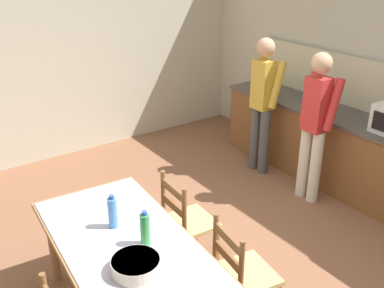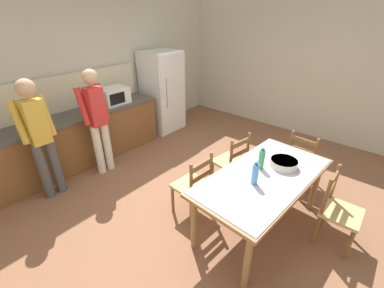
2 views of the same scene
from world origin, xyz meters
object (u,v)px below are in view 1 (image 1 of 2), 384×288
Objects in this scene: dining_table at (127,252)px; person_at_counter at (315,120)px; bottle_near_centre at (113,212)px; chair_side_far_right at (242,275)px; bottle_off_centre at (145,229)px; serving_bowl at (136,264)px; person_at_sink at (263,99)px; chair_side_far_left at (187,222)px.

person_at_counter is (-0.52, 2.58, 0.27)m from dining_table.
bottle_near_centre is at bearing 175.99° from dining_table.
bottle_near_centre is 0.30× the size of chair_side_far_right.
bottle_off_centre is 0.30× the size of chair_side_far_right.
serving_bowl is at bearing -16.02° from dining_table.
person_at_counter is at bearing 101.44° from dining_table.
dining_table is at bearing -152.30° from person_at_sink.
chair_side_far_left is (-0.45, 0.66, -0.45)m from bottle_off_centre.
bottle_off_centre is 0.16× the size of person_at_counter.
serving_bowl is at bearing -162.67° from person_at_counter.
bottle_near_centre is 0.84× the size of serving_bowl.
chair_side_far_left is at bearing -174.67° from person_at_counter.
bottle_off_centre is 0.30m from serving_bowl.
bottle_near_centre reaches higher than chair_side_far_left.
chair_side_far_right is at bearing 179.24° from chair_side_far_left.
bottle_off_centre is 0.92m from chair_side_far_left.
bottle_off_centre reaches higher than serving_bowl.
chair_side_far_right is (0.36, 0.61, -0.45)m from bottle_off_centre.
serving_bowl is 1.15m from chair_side_far_left.
bottle_near_centre is at bearing 168.92° from serving_bowl.
dining_table is at bearing -168.56° from person_at_counter.
bottle_off_centre is at bearing 127.53° from chair_side_far_left.
bottle_off_centre is 2.55m from person_at_counter.
person_at_counter reaches higher than serving_bowl.
serving_bowl is (0.21, -0.19, -0.07)m from bottle_off_centre.
person_at_counter reaches higher than chair_side_far_left.
chair_side_far_left is at bearing 127.79° from serving_bowl.
person_at_sink is at bearing 113.80° from bottle_near_centre.
bottle_near_centre reaches higher than dining_table.
person_at_sink is at bearing 88.64° from person_at_counter.
dining_table is 2.05× the size of chair_side_far_left.
serving_bowl is at bearing -148.08° from person_at_sink.
chair_side_far_left is at bearing -151.10° from person_at_sink.
chair_side_far_right is 2.68m from person_at_sink.
person_at_counter is at bearing 96.61° from bottle_near_centre.
dining_table is 2.65m from person_at_counter.
bottle_off_centre is at bearing -149.61° from person_at_sink.
dining_table is 0.88m from chair_side_far_left.
dining_table is 0.88m from chair_side_far_right.
dining_table is at bearing -132.86° from bottle_off_centre.
chair_side_far_right is at bearing 57.42° from dining_table.
person_at_counter reaches higher than bottle_off_centre.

